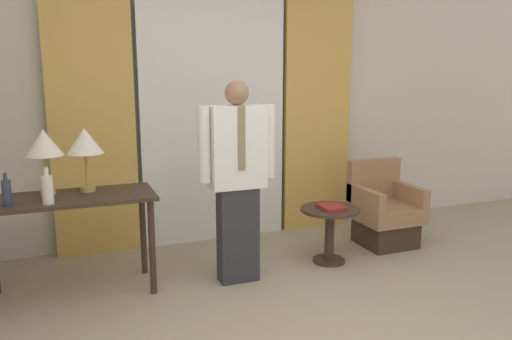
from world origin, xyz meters
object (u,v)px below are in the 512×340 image
Objects in this scene: desk at (70,211)px; table_lamp_right at (85,143)px; person at (238,176)px; armchair at (384,213)px; table_lamp_left at (44,145)px; bottle_near_edge at (7,192)px; book at (331,207)px; bottle_by_lamp at (47,189)px; side_table at (330,225)px.

table_lamp_right is at bearing 39.80° from desk.
table_lamp_right is at bearing 163.14° from person.
person reaches higher than armchair.
table_lamp_left is 2.13× the size of bottle_near_edge.
table_lamp_left is 2.40m from book.
table_lamp_left is at bearing 166.46° from person.
bottle_by_lamp is at bearing 178.68° from person.
armchair reaches higher than side_table.
side_table is at bearing -6.42° from table_lamp_left.
table_lamp_left is at bearing 180.00° from table_lamp_right.
table_lamp_right is 2.18m from side_table.
bottle_near_edge is 1.66m from person.
bottle_near_edge is at bearing -135.19° from table_lamp_left.
bottle_near_edge is (-0.40, -0.13, 0.21)m from desk.
desk is 0.32m from bottle_by_lamp.
bottle_near_edge reaches higher than desk.
desk is 0.53m from table_lamp_right.
book reaches higher than side_table.
desk is at bearing 170.20° from person.
person reaches higher than book.
armchair is at bearing 3.88° from bottle_near_edge.
person is at bearing -9.80° from desk.
bottle_by_lamp is at bearing -11.55° from bottle_near_edge.
bottle_by_lamp is 1.39m from person.
bottle_by_lamp is at bearing -88.47° from table_lamp_left.
bottle_by_lamp is 2.35m from side_table.
person is at bearing -16.86° from table_lamp_right.
person is (1.11, -0.34, -0.28)m from table_lamp_right.
bottle_by_lamp is 2.32m from book.
person is (1.26, -0.22, 0.22)m from desk.
table_lamp_right is 2.88m from armchair.
armchair is at bearing -0.59° from table_lamp_right.
table_lamp_right reaches higher than side_table.
person reaches higher than side_table.
person is 6.73× the size of book.
desk is 2.53× the size of table_lamp_left.
armchair is 0.81m from book.
book is at bearing -93.28° from side_table.
table_lamp_left is at bearing 140.20° from desk.
armchair is at bearing 10.68° from person.
table_lamp_right is at bearing 179.41° from armchair.
bottle_near_edge is (-0.54, -0.25, -0.28)m from table_lamp_right.
bottle_near_edge is 0.28× the size of armchair.
side_table is at bearing -7.34° from table_lamp_right.
desk is 2.18m from side_table.
bottle_near_edge reaches higher than armchair.
table_lamp_left is 1.47m from person.
bottle_by_lamp is at bearing -126.31° from desk.
bottle_by_lamp reaches higher than side_table.
person is at bearing -176.22° from book.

